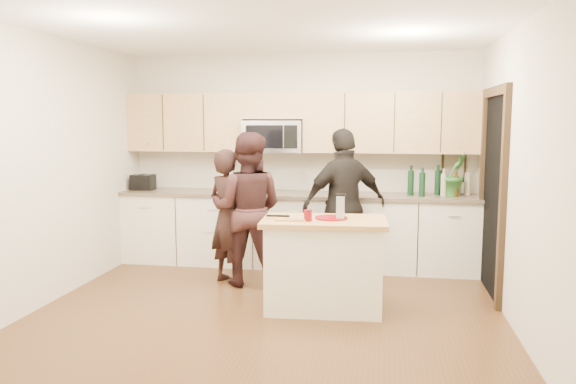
% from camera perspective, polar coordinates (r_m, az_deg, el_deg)
% --- Properties ---
extents(floor, '(4.50, 4.50, 0.00)m').
position_cam_1_polar(floor, '(5.69, -1.84, -11.69)').
color(floor, '#54321D').
rests_on(floor, ground).
extents(room_shell, '(4.52, 4.02, 2.71)m').
position_cam_1_polar(room_shell, '(5.38, -1.91, 6.02)').
color(room_shell, beige).
rests_on(room_shell, ground).
extents(back_cabinetry, '(4.50, 0.66, 0.94)m').
position_cam_1_polar(back_cabinetry, '(7.18, 0.85, -3.81)').
color(back_cabinetry, white).
rests_on(back_cabinetry, ground).
extents(upper_cabinetry, '(4.50, 0.33, 0.75)m').
position_cam_1_polar(upper_cabinetry, '(7.18, 1.31, 7.20)').
color(upper_cabinetry, tan).
rests_on(upper_cabinetry, ground).
extents(microwave, '(0.76, 0.41, 0.40)m').
position_cam_1_polar(microwave, '(7.21, -1.45, 5.67)').
color(microwave, silver).
rests_on(microwave, ground).
extents(doorway, '(0.06, 1.25, 2.20)m').
position_cam_1_polar(doorway, '(6.31, 20.11, 0.54)').
color(doorway, black).
rests_on(doorway, ground).
extents(framed_picture, '(0.30, 0.03, 0.38)m').
position_cam_1_polar(framed_picture, '(7.33, 16.48, 2.51)').
color(framed_picture, black).
rests_on(framed_picture, ground).
extents(dish_towel, '(0.34, 0.60, 0.48)m').
position_cam_1_polar(dish_towel, '(7.15, -6.93, -1.23)').
color(dish_towel, white).
rests_on(dish_towel, ground).
extents(island, '(1.24, 0.77, 0.90)m').
position_cam_1_polar(island, '(5.54, 3.68, -7.30)').
color(island, white).
rests_on(island, ground).
extents(red_plate, '(0.32, 0.32, 0.02)m').
position_cam_1_polar(red_plate, '(5.47, 4.41, -2.63)').
color(red_plate, maroon).
rests_on(red_plate, island).
extents(box_grater, '(0.09, 0.06, 0.24)m').
position_cam_1_polar(box_grater, '(5.40, 5.35, -1.41)').
color(box_grater, silver).
rests_on(box_grater, red_plate).
extents(drink_glass, '(0.08, 0.08, 0.11)m').
position_cam_1_polar(drink_glass, '(5.32, 2.03, -2.40)').
color(drink_glass, maroon).
rests_on(drink_glass, island).
extents(cutting_board, '(0.30, 0.18, 0.02)m').
position_cam_1_polar(cutting_board, '(5.37, 0.32, -2.80)').
color(cutting_board, '#B3834A').
rests_on(cutting_board, island).
extents(tongs, '(0.23, 0.04, 0.02)m').
position_cam_1_polar(tongs, '(5.46, -1.01, -2.44)').
color(tongs, black).
rests_on(tongs, cutting_board).
extents(knife, '(0.20, 0.03, 0.01)m').
position_cam_1_polar(knife, '(5.32, 0.59, -2.76)').
color(knife, silver).
rests_on(knife, cutting_board).
extents(toaster, '(0.28, 0.22, 0.21)m').
position_cam_1_polar(toaster, '(7.66, -14.51, 0.97)').
color(toaster, black).
rests_on(toaster, back_cabinetry).
extents(bottle_cluster, '(0.76, 0.30, 0.37)m').
position_cam_1_polar(bottle_cluster, '(7.06, 15.03, 1.03)').
color(bottle_cluster, black).
rests_on(bottle_cluster, back_cabinetry).
extents(orchid, '(0.38, 0.36, 0.54)m').
position_cam_1_polar(orchid, '(7.07, 16.66, 1.76)').
color(orchid, '#2F712D').
rests_on(orchid, back_cabinetry).
extents(woman_left, '(0.67, 0.61, 1.53)m').
position_cam_1_polar(woman_left, '(6.41, -6.09, -2.50)').
color(woman_left, black).
rests_on(woman_left, ground).
extents(woman_center, '(0.86, 0.68, 1.72)m').
position_cam_1_polar(woman_center, '(6.31, -4.15, -1.75)').
color(woman_center, black).
rests_on(woman_center, ground).
extents(woman_right, '(1.11, 0.90, 1.76)m').
position_cam_1_polar(woman_right, '(6.49, 5.75, -1.34)').
color(woman_right, black).
rests_on(woman_right, ground).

